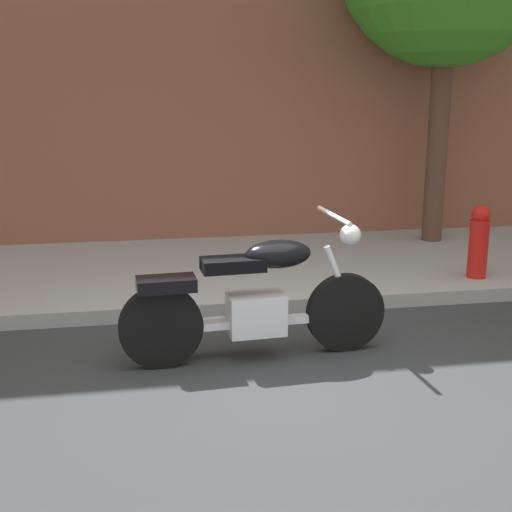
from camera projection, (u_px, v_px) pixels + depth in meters
ground_plane at (295, 388)px, 4.84m from camera, size 60.00×60.00×0.00m
sidewalk at (235, 270)px, 7.67m from camera, size 22.99×2.82×0.14m
motorcycle at (256, 301)px, 5.27m from camera, size 2.12×0.70×1.14m
fire_hydrant at (478, 248)px, 7.05m from camera, size 0.20×0.20×0.91m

